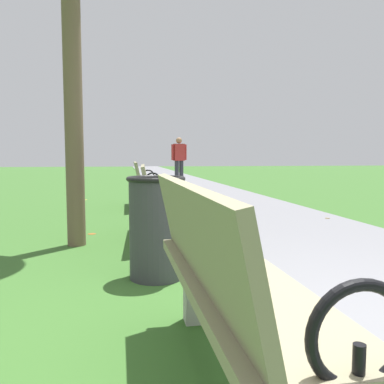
# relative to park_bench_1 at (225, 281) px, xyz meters

# --- Properties ---
(ground_plane) EXTENTS (80.00, 80.00, 0.00)m
(ground_plane) POSITION_rel_park_bench_1_xyz_m (0.50, 0.07, -0.49)
(ground_plane) COLOR #386628
(paved_walkway) EXTENTS (2.60, 44.00, 0.02)m
(paved_walkway) POSITION_rel_park_bench_1_xyz_m (1.80, 18.07, -0.48)
(paved_walkway) COLOR slate
(paved_walkway) RESTS_ON ground
(park_bench_1) EXTENTS (0.49, 1.60, 0.90)m
(park_bench_1) POSITION_rel_park_bench_1_xyz_m (0.00, 0.00, 0.00)
(park_bench_1) COLOR gray
(park_bench_1) RESTS_ON ground
(park_bench_2) EXTENTS (0.55, 1.62, 0.90)m
(park_bench_2) POSITION_rel_park_bench_1_xyz_m (0.00, 3.23, 0.00)
(park_bench_2) COLOR gray
(park_bench_2) RESTS_ON ground
(park_bench_3) EXTENTS (0.48, 1.60, 0.90)m
(park_bench_3) POSITION_rel_park_bench_1_xyz_m (-0.00, 6.30, 0.00)
(park_bench_3) COLOR gray
(park_bench_3) RESTS_ON ground
(pedestrian_walking) EXTENTS (0.52, 0.28, 1.62)m
(pedestrian_walking) POSITION_rel_park_bench_1_xyz_m (1.42, 11.59, 0.44)
(pedestrian_walking) COLOR #2D2D38
(pedestrian_walking) RESTS_ON paved_walkway
(trash_bin) EXTENTS (0.48, 0.48, 0.84)m
(trash_bin) POSITION_rel_park_bench_1_xyz_m (-0.15, 1.67, -0.06)
(trash_bin) COLOR #38383D
(trash_bin) RESTS_ON ground
(scattered_leaves) EXTENTS (4.67, 9.27, 0.02)m
(scattered_leaves) POSITION_rel_park_bench_1_xyz_m (0.48, 2.46, -0.47)
(scattered_leaves) COLOR #AD6B23
(scattered_leaves) RESTS_ON ground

